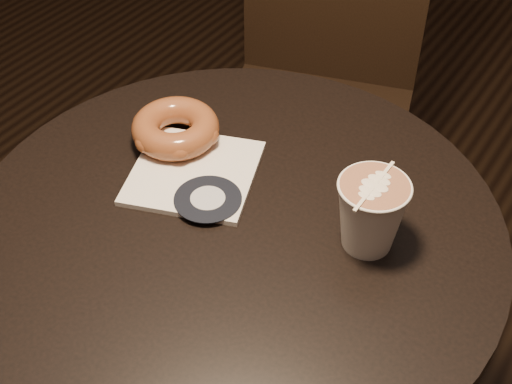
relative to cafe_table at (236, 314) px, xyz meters
The scene contains 5 objects.
cafe_table is the anchor object (origin of this frame).
chair 0.69m from the cafe_table, 108.99° to the left, with size 0.50×0.50×1.00m.
pastry_bag 0.23m from the cafe_table, 156.29° to the left, with size 0.17×0.17×0.01m, color white.
doughnut 0.29m from the cafe_table, 152.21° to the left, with size 0.13×0.13×0.04m, color brown.
latte_cup 0.30m from the cafe_table, 20.69° to the left, with size 0.09×0.09×0.10m, color silver, non-canonical shape.
Camera 1 is at (0.38, -0.52, 1.41)m, focal length 50.00 mm.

